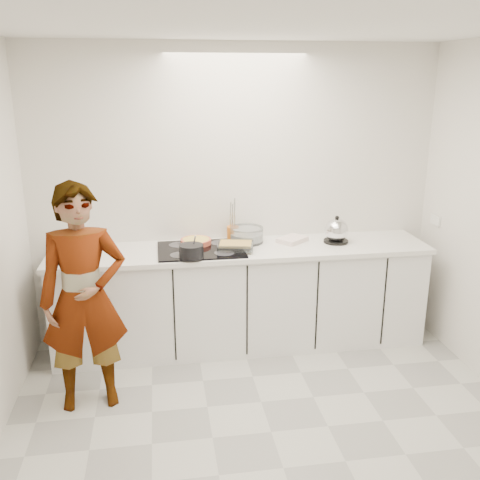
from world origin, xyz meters
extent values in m
cube|color=beige|center=(0.00, 0.00, 0.00)|extent=(3.60, 3.20, 0.00)
cube|color=white|center=(0.00, 0.00, 2.60)|extent=(3.60, 3.20, 0.00)
cube|color=silver|center=(0.00, 1.60, 1.30)|extent=(3.60, 0.00, 2.60)
cube|color=silver|center=(0.00, -1.60, 1.30)|extent=(3.60, 0.00, 2.60)
cube|color=white|center=(1.79, 1.33, 1.07)|extent=(0.02, 0.15, 0.09)
cube|color=white|center=(0.00, 1.28, 0.43)|extent=(3.20, 0.58, 0.87)
cube|color=white|center=(0.00, 1.28, 0.89)|extent=(3.24, 0.64, 0.04)
cube|color=black|center=(-0.35, 1.26, 0.92)|extent=(0.72, 0.54, 0.01)
cylinder|color=#D0573E|center=(-0.38, 1.41, 0.95)|extent=(0.30, 0.30, 0.04)
cylinder|color=#F3CD50|center=(-0.38, 1.41, 0.96)|extent=(0.26, 0.26, 0.01)
cylinder|color=black|center=(-0.44, 1.04, 0.98)|extent=(0.23, 0.23, 0.11)
cylinder|color=silver|center=(-0.42, 1.06, 1.03)|extent=(0.05, 0.07, 0.17)
cube|color=silver|center=(-0.06, 1.20, 0.95)|extent=(0.33, 0.27, 0.05)
cube|color=tan|center=(-0.06, 1.20, 0.97)|extent=(0.30, 0.24, 0.02)
cylinder|color=silver|center=(0.07, 1.43, 0.98)|extent=(0.32, 0.32, 0.14)
cylinder|color=white|center=(0.07, 1.43, 0.96)|extent=(0.27, 0.27, 0.06)
cube|color=white|center=(0.47, 1.38, 0.93)|extent=(0.31, 0.30, 0.04)
cylinder|color=black|center=(0.85, 1.30, 0.92)|extent=(0.27, 0.27, 0.02)
sphere|color=silver|center=(0.85, 1.30, 1.02)|extent=(0.26, 0.26, 0.21)
sphere|color=black|center=(0.85, 1.30, 1.14)|extent=(0.04, 0.04, 0.04)
cylinder|color=orange|center=(-0.05, 1.49, 0.98)|extent=(0.13, 0.13, 0.13)
imported|color=white|center=(-1.23, 0.56, 0.82)|extent=(0.64, 0.46, 1.65)
camera|label=1|loc=(-0.69, -3.02, 2.30)|focal=40.00mm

